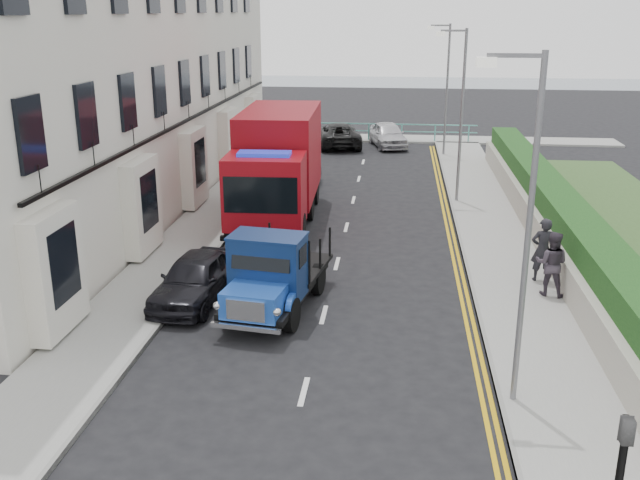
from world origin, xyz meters
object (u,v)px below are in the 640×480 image
(parked_car_front, at_px, (195,278))
(bedford_lorry, at_px, (270,279))
(pedestrian_east_near, at_px, (543,250))
(lamp_far, at_px, (445,82))
(lamp_near, at_px, (523,215))
(red_lorry, at_px, (278,164))
(lamp_mid, at_px, (459,106))

(parked_car_front, bearing_deg, bedford_lorry, -12.54)
(pedestrian_east_near, bearing_deg, bedford_lorry, 16.85)
(lamp_far, bearing_deg, lamp_near, -90.00)
(bedford_lorry, relative_size, red_lorry, 0.62)
(lamp_mid, distance_m, parked_car_front, 14.23)
(lamp_far, xyz_separation_m, red_lorry, (-6.82, -13.40, -1.81))
(bedford_lorry, relative_size, pedestrian_east_near, 2.61)
(bedford_lorry, height_order, red_lorry, red_lorry)
(lamp_mid, distance_m, lamp_far, 10.00)
(lamp_far, xyz_separation_m, bedford_lorry, (-5.56, -22.19, -2.97))
(lamp_mid, relative_size, parked_car_front, 1.79)
(lamp_far, relative_size, pedestrian_east_near, 3.72)
(lamp_near, distance_m, pedestrian_east_near, 7.75)
(lamp_mid, xyz_separation_m, red_lorry, (-6.82, -3.40, -1.81))
(parked_car_front, height_order, pedestrian_east_near, pedestrian_east_near)
(lamp_far, relative_size, bedford_lorry, 1.43)
(parked_car_front, bearing_deg, red_lorry, 89.12)
(red_lorry, bearing_deg, bedford_lorry, -83.78)
(lamp_mid, height_order, pedestrian_east_near, lamp_mid)
(lamp_mid, height_order, bedford_lorry, lamp_mid)
(parked_car_front, bearing_deg, pedestrian_east_near, 19.65)
(red_lorry, relative_size, pedestrian_east_near, 4.22)
(red_lorry, relative_size, parked_car_front, 2.03)
(lamp_far, distance_m, pedestrian_east_near, 19.40)
(red_lorry, distance_m, parked_car_front, 8.24)
(lamp_far, distance_m, bedford_lorry, 23.06)
(lamp_near, distance_m, lamp_mid, 16.00)
(bedford_lorry, distance_m, pedestrian_east_near, 8.06)
(lamp_far, height_order, parked_car_front, lamp_far)
(lamp_mid, bearing_deg, parked_car_front, -124.20)
(lamp_near, xyz_separation_m, lamp_far, (0.00, 26.00, 0.00))
(lamp_mid, height_order, lamp_far, same)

